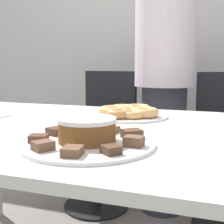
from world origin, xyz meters
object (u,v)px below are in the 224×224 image
plate_donuts (128,116)px  person_standing (165,79)px  frosted_cake (87,130)px  office_chair_left (100,141)px  plate_cake (87,143)px

plate_donuts → person_standing: bearing=85.7°
plate_donuts → frosted_cake: frosted_cake is taller
person_standing → office_chair_left: (-0.42, -0.05, -0.43)m
office_chair_left → plate_donuts: 0.77m
plate_donuts → plate_cake: bearing=-87.4°
person_standing → plate_donuts: 0.68m
person_standing → plate_cake: bearing=-91.3°
plate_donuts → frosted_cake: size_ratio=2.00×
person_standing → plate_donuts: (-0.05, -0.66, -0.14)m
plate_cake → plate_donuts: (-0.02, 0.51, 0.00)m
frosted_cake → plate_cake: bearing=93.6°
person_standing → frosted_cake: 1.18m
person_standing → plate_cake: 1.19m
office_chair_left → plate_cake: office_chair_left is taller
office_chair_left → plate_cake: bearing=-61.9°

